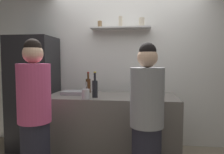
% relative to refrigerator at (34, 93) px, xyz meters
% --- Properties ---
extents(back_wall_assembly, '(4.80, 0.32, 2.60)m').
position_rel_refrigerator_xyz_m(back_wall_assembly, '(1.48, 0.40, 0.41)').
color(back_wall_assembly, white).
rests_on(back_wall_assembly, ground).
extents(refrigerator, '(0.67, 0.64, 1.79)m').
position_rel_refrigerator_xyz_m(refrigerator, '(0.00, 0.00, 0.00)').
color(refrigerator, black).
rests_on(refrigerator, ground).
extents(counter, '(1.73, 0.75, 0.94)m').
position_rel_refrigerator_xyz_m(counter, '(1.31, -0.37, -0.42)').
color(counter, '#66605B').
rests_on(counter, ground).
extents(baking_pan, '(0.34, 0.24, 0.05)m').
position_rel_refrigerator_xyz_m(baking_pan, '(0.79, -0.36, 0.07)').
color(baking_pan, gray).
rests_on(baking_pan, counter).
extents(utensil_holder, '(0.10, 0.10, 0.22)m').
position_rel_refrigerator_xyz_m(utensil_holder, '(1.02, -0.67, 0.11)').
color(utensil_holder, '#B2B2B7').
rests_on(utensil_holder, counter).
extents(wine_bottle_dark_glass, '(0.07, 0.07, 0.33)m').
position_rel_refrigerator_xyz_m(wine_bottle_dark_glass, '(1.12, -0.57, 0.17)').
color(wine_bottle_dark_glass, black).
rests_on(wine_bottle_dark_glass, counter).
extents(wine_bottle_amber_glass, '(0.07, 0.07, 0.30)m').
position_rel_refrigerator_xyz_m(wine_bottle_amber_glass, '(0.93, -0.16, 0.16)').
color(wine_bottle_amber_glass, '#472814').
rests_on(wine_bottle_amber_glass, counter).
extents(water_bottle_plastic, '(0.09, 0.09, 0.23)m').
position_rel_refrigerator_xyz_m(water_bottle_plastic, '(1.68, -0.65, 0.15)').
color(water_bottle_plastic, silver).
rests_on(water_bottle_plastic, counter).
extents(person_grey_hoodie, '(0.34, 0.34, 1.58)m').
position_rel_refrigerator_xyz_m(person_grey_hoodie, '(1.75, -1.06, -0.12)').
color(person_grey_hoodie, '#262633').
rests_on(person_grey_hoodie, ground).
extents(person_pink_top, '(0.34, 0.34, 1.63)m').
position_rel_refrigerator_xyz_m(person_pink_top, '(0.59, -1.13, -0.09)').
color(person_pink_top, '#262633').
rests_on(person_pink_top, ground).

